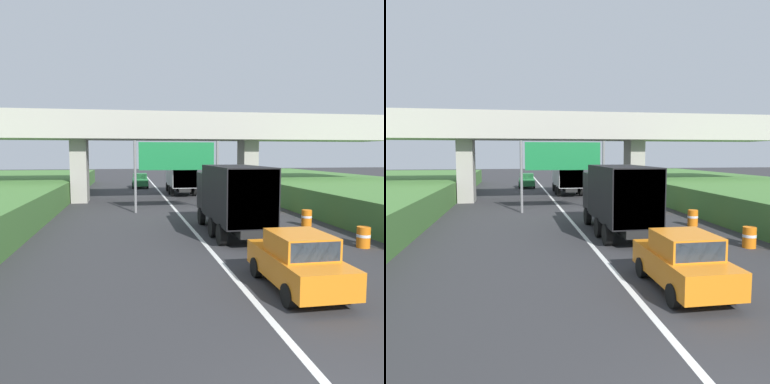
{
  "view_description": "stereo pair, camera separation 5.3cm",
  "coord_description": "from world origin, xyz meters",
  "views": [
    {
      "loc": [
        -3.37,
        -3.89,
        4.02
      ],
      "look_at": [
        0.0,
        15.94,
        2.0
      ],
      "focal_mm": 35.67,
      "sensor_mm": 36.0,
      "label": 1
    },
    {
      "loc": [
        -3.32,
        -3.9,
        4.02
      ],
      "look_at": [
        0.0,
        15.94,
        2.0
      ],
      "focal_mm": 35.67,
      "sensor_mm": 36.0,
      "label": 2
    }
  ],
  "objects": [
    {
      "name": "lane_centre_stripe",
      "position": [
        0.0,
        23.19,
        0.0
      ],
      "size": [
        0.2,
        86.38,
        0.01
      ],
      "primitive_type": "cube",
      "color": "white",
      "rests_on": "ground"
    },
    {
      "name": "overpass_bridge",
      "position": [
        0.0,
        28.99,
        5.54
      ],
      "size": [
        40.0,
        4.8,
        7.41
      ],
      "color": "#ADA89E",
      "rests_on": "ground"
    },
    {
      "name": "overhead_highway_sign",
      "position": [
        0.0,
        22.15,
        3.58
      ],
      "size": [
        5.88,
        0.18,
        4.91
      ],
      "color": "slate",
      "rests_on": "ground"
    },
    {
      "name": "truck_black",
      "position": [
        1.74,
        14.42,
        1.93
      ],
      "size": [
        2.44,
        7.3,
        3.44
      ],
      "color": "black",
      "rests_on": "ground"
    },
    {
      "name": "truck_silver",
      "position": [
        1.86,
        34.04,
        1.93
      ],
      "size": [
        2.44,
        7.3,
        3.44
      ],
      "color": "black",
      "rests_on": "ground"
    },
    {
      "name": "car_green",
      "position": [
        -1.9,
        41.68,
        0.86
      ],
      "size": [
        1.86,
        4.1,
        1.72
      ],
      "color": "#236B38",
      "rests_on": "ground"
    },
    {
      "name": "car_orange",
      "position": [
        1.56,
        6.42,
        0.86
      ],
      "size": [
        1.86,
        4.1,
        1.72
      ],
      "color": "orange",
      "rests_on": "ground"
    },
    {
      "name": "construction_barrel_1",
      "position": [
        6.59,
        10.73,
        0.46
      ],
      "size": [
        0.57,
        0.57,
        0.9
      ],
      "color": "orange",
      "rests_on": "ground"
    },
    {
      "name": "construction_barrel_2",
      "position": [
        6.48,
        15.78,
        0.46
      ],
      "size": [
        0.57,
        0.57,
        0.9
      ],
      "color": "orange",
      "rests_on": "ground"
    },
    {
      "name": "construction_barrel_3",
      "position": [
        6.69,
        20.83,
        0.46
      ],
      "size": [
        0.57,
        0.57,
        0.9
      ],
      "color": "orange",
      "rests_on": "ground"
    },
    {
      "name": "construction_barrel_4",
      "position": [
        6.54,
        25.89,
        0.46
      ],
      "size": [
        0.57,
        0.57,
        0.9
      ],
      "color": "orange",
      "rests_on": "ground"
    },
    {
      "name": "construction_barrel_5",
      "position": [
        6.59,
        30.94,
        0.46
      ],
      "size": [
        0.57,
        0.57,
        0.9
      ],
      "color": "orange",
      "rests_on": "ground"
    }
  ]
}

